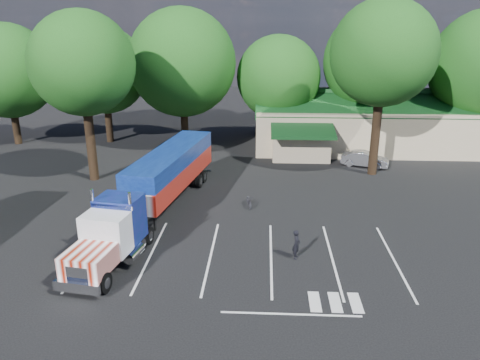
{
  "coord_description": "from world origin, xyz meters",
  "views": [
    {
      "loc": [
        2.73,
        -28.01,
        11.89
      ],
      "look_at": [
        1.21,
        0.6,
        2.0
      ],
      "focal_mm": 35.0,
      "sensor_mm": 36.0,
      "label": 1
    }
  ],
  "objects_px": {
    "silver_sedan": "(365,159)",
    "semi_truck": "(158,182)",
    "woman": "(296,244)",
    "bicycle": "(249,201)"
  },
  "relations": [
    {
      "from": "semi_truck",
      "to": "silver_sedan",
      "type": "xyz_separation_m",
      "value": [
        15.15,
        11.08,
        -1.51
      ]
    },
    {
      "from": "semi_truck",
      "to": "bicycle",
      "type": "xyz_separation_m",
      "value": [
        5.67,
        1.59,
        -1.74
      ]
    },
    {
      "from": "semi_truck",
      "to": "silver_sedan",
      "type": "relative_size",
      "value": 4.67
    },
    {
      "from": "semi_truck",
      "to": "silver_sedan",
      "type": "bearing_deg",
      "value": 45.68
    },
    {
      "from": "woman",
      "to": "silver_sedan",
      "type": "relative_size",
      "value": 0.41
    },
    {
      "from": "silver_sedan",
      "to": "semi_truck",
      "type": "bearing_deg",
      "value": 144.91
    },
    {
      "from": "bicycle",
      "to": "silver_sedan",
      "type": "height_order",
      "value": "silver_sedan"
    },
    {
      "from": "woman",
      "to": "bicycle",
      "type": "bearing_deg",
      "value": 34.32
    },
    {
      "from": "semi_truck",
      "to": "woman",
      "type": "height_order",
      "value": "semi_truck"
    },
    {
      "from": "bicycle",
      "to": "semi_truck",
      "type": "bearing_deg",
      "value": -175.24
    }
  ]
}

